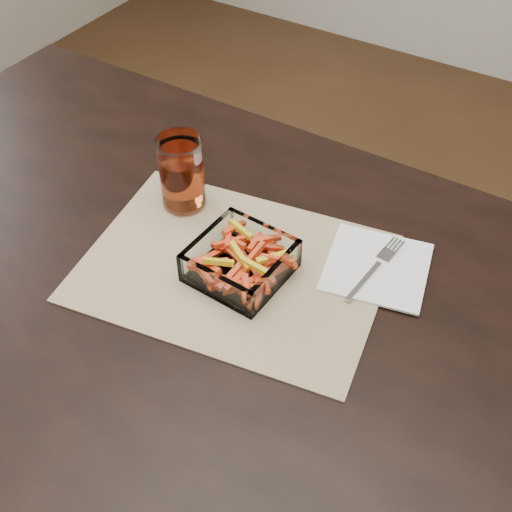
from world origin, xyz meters
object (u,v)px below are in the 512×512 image
object	(u,v)px
fork	(376,266)
glass_bowl	(241,263)
dining_table	(234,346)
tumbler	(182,175)

from	to	relation	value
fork	glass_bowl	bearing A→B (deg)	-140.65
dining_table	tumbler	world-z (taller)	tumbler
dining_table	glass_bowl	world-z (taller)	glass_bowl
fork	dining_table	bearing A→B (deg)	-123.29
dining_table	fork	distance (m)	0.25
tumbler	glass_bowl	bearing A→B (deg)	-27.29
tumbler	dining_table	bearing A→B (deg)	-37.62
glass_bowl	tumbler	xyz separation A→B (m)	(-0.17, 0.09, 0.04)
dining_table	glass_bowl	distance (m)	0.13
dining_table	fork	world-z (taller)	fork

